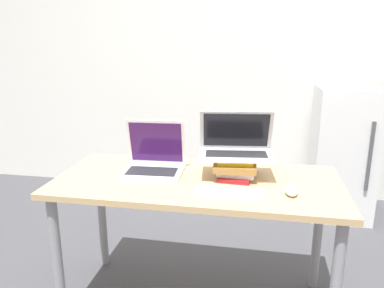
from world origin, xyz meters
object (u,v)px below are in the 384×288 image
Objects in this scene: mouse at (292,190)px; laptop_left at (154,162)px; wireless_keyboard at (230,192)px; mini_fridge at (342,152)px; laptop_on_books at (236,146)px; book_stack at (236,166)px.

laptop_left is at bearing 165.00° from mouse.
mini_fridge is at bearing 62.06° from wireless_keyboard.
wireless_keyboard is at bearing -91.41° from laptop_on_books.
mini_fridge reaches higher than book_stack.
mini_fridge reaches higher than mouse.
wireless_keyboard is (-0.01, -0.23, -0.05)m from book_stack.
mini_fridge is (1.20, 1.25, -0.25)m from laptop_left.
laptop_left reaches higher than mouse.
laptop_on_books is 1.25× the size of wireless_keyboard.
book_stack reaches higher than mouse.
mini_fridge reaches higher than wireless_keyboard.
laptop_left is at bearing -179.86° from book_stack.
laptop_left reaches higher than wireless_keyboard.
mouse is at bearing -109.59° from mini_fridge.
laptop_on_books reaches higher than laptop_left.
mouse is (0.27, 0.04, 0.01)m from wireless_keyboard.
mini_fridge is (0.78, 1.47, -0.20)m from wireless_keyboard.
mini_fridge is (0.78, 1.23, -0.35)m from laptop_on_books.
mini_fridge is at bearing 57.87° from laptop_on_books.
mouse reaches higher than wireless_keyboard.
laptop_on_books reaches higher than book_stack.
wireless_keyboard is 0.27m from mouse.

